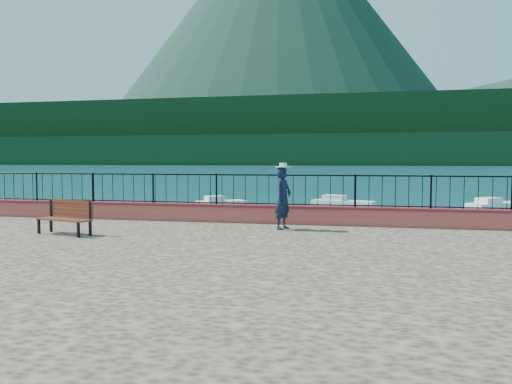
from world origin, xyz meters
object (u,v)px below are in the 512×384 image
at_px(person, 283,198).
at_px(boat_5, 495,203).
at_px(boat_2, 439,217).
at_px(boat_1, 409,219).
at_px(boat_4, 343,201).
at_px(park_bench, 65,224).
at_px(boat_3, 221,201).
at_px(boat_0, 151,223).

distance_m(person, boat_5, 23.27).
bearing_deg(person, boat_2, -8.23).
bearing_deg(boat_1, boat_5, 82.12).
relative_size(boat_4, boat_5, 1.05).
relative_size(park_bench, boat_2, 0.48).
distance_m(person, boat_3, 19.81).
relative_size(boat_1, boat_5, 1.01).
height_order(park_bench, boat_5, park_bench).
height_order(person, boat_1, person).
height_order(park_bench, boat_0, park_bench).
height_order(boat_0, boat_1, same).
height_order(boat_4, boat_5, same).
relative_size(person, boat_4, 0.42).
xyz_separation_m(boat_1, boat_3, (-11.63, 8.09, 0.00)).
xyz_separation_m(park_bench, person, (5.56, 2.25, 0.62)).
height_order(boat_3, boat_5, same).
distance_m(boat_2, boat_3, 14.80).
bearing_deg(boat_3, person, -105.46).
bearing_deg(park_bench, boat_5, 69.75).
distance_m(boat_4, boat_5, 9.74).
relative_size(park_bench, person, 0.96).
bearing_deg(park_bench, person, 36.84).
distance_m(boat_1, boat_4, 10.71).
xyz_separation_m(boat_1, boat_4, (-3.54, 10.11, 0.00)).
bearing_deg(boat_1, boat_2, 63.20).
bearing_deg(boat_3, park_bench, -122.33).
height_order(boat_1, boat_5, same).
xyz_separation_m(person, boat_3, (-7.28, 18.35, -1.70)).
bearing_deg(boat_3, boat_5, -29.66).
xyz_separation_m(boat_0, boat_5, (17.54, 14.28, 0.00)).
relative_size(park_bench, boat_3, 0.52).
bearing_deg(boat_5, boat_0, -179.03).
distance_m(person, boat_0, 9.64).
distance_m(person, boat_2, 13.06).
bearing_deg(boat_4, boat_0, -102.59).
relative_size(boat_2, boat_3, 1.09).
distance_m(park_bench, boat_3, 20.70).
height_order(boat_2, boat_3, same).
height_order(park_bench, person, person).
xyz_separation_m(boat_0, boat_3, (-0.28, 11.95, 0.00)).
bearing_deg(boat_0, boat_4, 38.17).
relative_size(boat_0, boat_1, 0.83).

